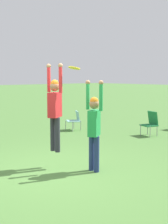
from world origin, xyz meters
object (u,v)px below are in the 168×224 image
Objects in this scene: camping_chair_1 at (151,122)px; camping_chair_0 at (75,119)px; person_defending at (94,124)px; frisbee at (74,68)px; person_jumping at (55,106)px.

camping_chair_0 is at bearing 40.49° from camping_chair_1.
frisbee is (-0.38, -0.25, 1.23)m from person_defending.
frisbee is 0.31× the size of camping_chair_1.
person_jumping is at bearing 115.19° from camping_chair_1.
person_jumping reaches higher than camping_chair_1.
camping_chair_0 is at bearing 139.39° from frisbee.
camping_chair_1 is (-1.27, 4.66, -1.81)m from frisbee.
person_defending is 7.63× the size of frisbee.
frisbee is (0.44, 0.21, 0.85)m from person_jumping.
person_defending is 2.34× the size of camping_chair_1.
person_jumping reaches higher than camping_chair_0.
frisbee is at bearing -85.89° from person_defending.
frisbee is at bearing -93.83° from person_jumping.
person_defending reaches higher than camping_chair_1.
person_jumping is 0.99× the size of person_defending.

